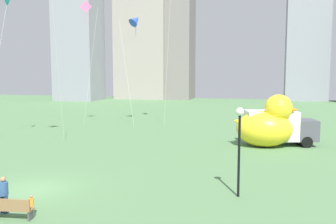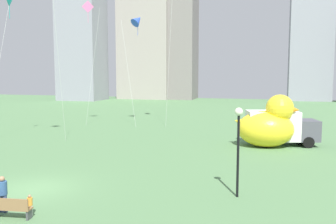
{
  "view_description": "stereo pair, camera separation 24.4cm",
  "coord_description": "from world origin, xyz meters",
  "px_view_note": "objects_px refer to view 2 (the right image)",
  "views": [
    {
      "loc": [
        11.31,
        -16.01,
        5.97
      ],
      "look_at": [
        5.71,
        5.43,
        3.6
      ],
      "focal_mm": 39.31,
      "sensor_mm": 36.0,
      "label": 1
    },
    {
      "loc": [
        11.54,
        -15.94,
        5.97
      ],
      "look_at": [
        5.71,
        5.43,
        3.6
      ],
      "focal_mm": 39.31,
      "sensor_mm": 36.0,
      "label": 2
    }
  ],
  "objects_px": {
    "park_bench": "(10,208)",
    "kite_pink": "(88,13)",
    "person_adult": "(3,192)",
    "kite_blue": "(138,20)",
    "lamppost": "(238,134)",
    "giant_inflatable_duck": "(268,125)",
    "box_truck": "(280,128)",
    "kite_teal": "(8,5)",
    "person_child": "(30,204)"
  },
  "relations": [
    {
      "from": "park_bench",
      "to": "kite_pink",
      "type": "relative_size",
      "value": 0.13
    },
    {
      "from": "person_adult",
      "to": "kite_blue",
      "type": "distance_m",
      "value": 29.03
    },
    {
      "from": "park_bench",
      "to": "kite_pink",
      "type": "xyz_separation_m",
      "value": [
        -9.02,
        24.76,
        11.95
      ]
    },
    {
      "from": "person_adult",
      "to": "lamppost",
      "type": "xyz_separation_m",
      "value": [
        9.55,
        4.64,
        2.22
      ]
    },
    {
      "from": "giant_inflatable_duck",
      "to": "lamppost",
      "type": "relative_size",
      "value": 1.19
    },
    {
      "from": "park_bench",
      "to": "person_adult",
      "type": "bearing_deg",
      "value": 144.46
    },
    {
      "from": "giant_inflatable_duck",
      "to": "box_truck",
      "type": "xyz_separation_m",
      "value": [
        0.98,
        0.98,
        -0.38
      ]
    },
    {
      "from": "park_bench",
      "to": "kite_pink",
      "type": "height_order",
      "value": "kite_pink"
    },
    {
      "from": "park_bench",
      "to": "box_truck",
      "type": "relative_size",
      "value": 0.3
    },
    {
      "from": "park_bench",
      "to": "kite_teal",
      "type": "distance_m",
      "value": 21.87
    },
    {
      "from": "person_adult",
      "to": "kite_teal",
      "type": "relative_size",
      "value": 0.12
    },
    {
      "from": "person_adult",
      "to": "kite_blue",
      "type": "xyz_separation_m",
      "value": [
        -3.46,
        26.68,
        10.93
      ]
    },
    {
      "from": "person_adult",
      "to": "kite_pink",
      "type": "height_order",
      "value": "kite_pink"
    },
    {
      "from": "person_child",
      "to": "kite_teal",
      "type": "bearing_deg",
      "value": 129.88
    },
    {
      "from": "lamppost",
      "to": "kite_teal",
      "type": "distance_m",
      "value": 24.01
    },
    {
      "from": "box_truck",
      "to": "person_child",
      "type": "bearing_deg",
      "value": -119.63
    },
    {
      "from": "giant_inflatable_duck",
      "to": "kite_teal",
      "type": "relative_size",
      "value": 0.4
    },
    {
      "from": "kite_blue",
      "to": "park_bench",
      "type": "bearing_deg",
      "value": -81.16
    },
    {
      "from": "lamppost",
      "to": "kite_pink",
      "type": "height_order",
      "value": "kite_pink"
    },
    {
      "from": "kite_pink",
      "to": "kite_teal",
      "type": "height_order",
      "value": "kite_pink"
    },
    {
      "from": "lamppost",
      "to": "kite_teal",
      "type": "xyz_separation_m",
      "value": [
        -20.22,
        9.72,
        8.57
      ]
    },
    {
      "from": "lamppost",
      "to": "kite_pink",
      "type": "bearing_deg",
      "value": 132.28
    },
    {
      "from": "box_truck",
      "to": "kite_blue",
      "type": "bearing_deg",
      "value": 151.85
    },
    {
      "from": "lamppost",
      "to": "kite_teal",
      "type": "relative_size",
      "value": 0.34
    },
    {
      "from": "park_bench",
      "to": "box_truck",
      "type": "height_order",
      "value": "box_truck"
    },
    {
      "from": "lamppost",
      "to": "kite_blue",
      "type": "height_order",
      "value": "kite_blue"
    },
    {
      "from": "person_adult",
      "to": "giant_inflatable_duck",
      "type": "distance_m",
      "value": 20.63
    },
    {
      "from": "park_bench",
      "to": "giant_inflatable_duck",
      "type": "height_order",
      "value": "giant_inflatable_duck"
    },
    {
      "from": "person_child",
      "to": "box_truck",
      "type": "height_order",
      "value": "box_truck"
    },
    {
      "from": "person_child",
      "to": "kite_pink",
      "type": "xyz_separation_m",
      "value": [
        -9.6,
        24.25,
        11.93
      ]
    },
    {
      "from": "park_bench",
      "to": "kite_blue",
      "type": "height_order",
      "value": "kite_blue"
    },
    {
      "from": "park_bench",
      "to": "person_adult",
      "type": "distance_m",
      "value": 1.03
    },
    {
      "from": "person_adult",
      "to": "box_truck",
      "type": "xyz_separation_m",
      "value": [
        11.88,
        18.47,
        0.56
      ]
    },
    {
      "from": "box_truck",
      "to": "kite_teal",
      "type": "xyz_separation_m",
      "value": [
        -22.54,
        -4.11,
        10.22
      ]
    },
    {
      "from": "park_bench",
      "to": "lamppost",
      "type": "xyz_separation_m",
      "value": [
        8.78,
        5.19,
        2.61
      ]
    },
    {
      "from": "person_child",
      "to": "kite_teal",
      "type": "distance_m",
      "value": 21.82
    },
    {
      "from": "kite_teal",
      "to": "kite_blue",
      "type": "bearing_deg",
      "value": 59.67
    },
    {
      "from": "box_truck",
      "to": "kite_pink",
      "type": "xyz_separation_m",
      "value": [
        -20.12,
        5.75,
        10.99
      ]
    },
    {
      "from": "person_child",
      "to": "kite_blue",
      "type": "distance_m",
      "value": 29.4
    },
    {
      "from": "person_adult",
      "to": "lamppost",
      "type": "distance_m",
      "value": 10.85
    },
    {
      "from": "giant_inflatable_duck",
      "to": "person_child",
      "type": "bearing_deg",
      "value": -118.57
    },
    {
      "from": "kite_blue",
      "to": "person_adult",
      "type": "bearing_deg",
      "value": -82.6
    },
    {
      "from": "park_bench",
      "to": "person_child",
      "type": "xyz_separation_m",
      "value": [
        0.59,
        0.52,
        0.02
      ]
    },
    {
      "from": "park_bench",
      "to": "kite_blue",
      "type": "relative_size",
      "value": 0.14
    },
    {
      "from": "kite_teal",
      "to": "kite_pink",
      "type": "bearing_deg",
      "value": 76.2
    },
    {
      "from": "kite_blue",
      "to": "kite_teal",
      "type": "xyz_separation_m",
      "value": [
        -7.21,
        -12.32,
        -0.14
      ]
    },
    {
      "from": "giant_inflatable_duck",
      "to": "lamppost",
      "type": "xyz_separation_m",
      "value": [
        -1.35,
        -12.85,
        1.28
      ]
    },
    {
      "from": "park_bench",
      "to": "person_child",
      "type": "bearing_deg",
      "value": 41.37
    },
    {
      "from": "person_child",
      "to": "kite_teal",
      "type": "relative_size",
      "value": 0.07
    },
    {
      "from": "park_bench",
      "to": "box_truck",
      "type": "bearing_deg",
      "value": 59.71
    }
  ]
}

